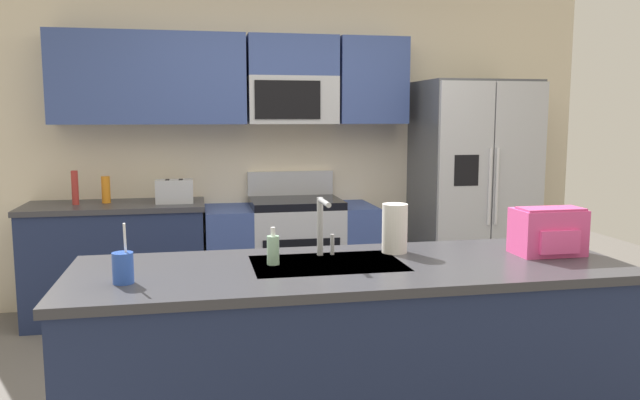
% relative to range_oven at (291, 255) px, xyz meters
% --- Properties ---
extents(kitchen_wall_unit, '(5.20, 0.43, 2.60)m').
position_rel_range_oven_xyz_m(kitchen_wall_unit, '(-0.11, 0.28, 1.03)').
color(kitchen_wall_unit, beige).
rests_on(kitchen_wall_unit, ground).
extents(back_counter, '(1.35, 0.63, 0.90)m').
position_rel_range_oven_xyz_m(back_counter, '(-1.36, -0.00, 0.01)').
color(back_counter, '#1E2A4D').
rests_on(back_counter, ground).
extents(range_oven, '(1.36, 0.61, 1.10)m').
position_rel_range_oven_xyz_m(range_oven, '(0.00, 0.00, 0.00)').
color(range_oven, '#B7BABF').
rests_on(range_oven, ground).
extents(refrigerator, '(0.90, 0.76, 1.85)m').
position_rel_range_oven_xyz_m(refrigerator, '(1.53, -0.07, 0.48)').
color(refrigerator, '#4C4F54').
rests_on(refrigerator, ground).
extents(island_counter, '(2.48, 0.86, 0.90)m').
position_rel_range_oven_xyz_m(island_counter, '(-0.07, -2.28, 0.01)').
color(island_counter, '#1E2A4D').
rests_on(island_counter, ground).
extents(toaster, '(0.28, 0.16, 0.18)m').
position_rel_range_oven_xyz_m(toaster, '(-0.91, -0.05, 0.55)').
color(toaster, '#B7BABF').
rests_on(toaster, back_counter).
extents(pepper_mill, '(0.05, 0.05, 0.26)m').
position_rel_range_oven_xyz_m(pepper_mill, '(-1.64, -0.00, 0.59)').
color(pepper_mill, '#B2332D').
rests_on(pepper_mill, back_counter).
extents(bottle_orange, '(0.07, 0.07, 0.21)m').
position_rel_range_oven_xyz_m(bottle_orange, '(-1.43, 0.05, 0.56)').
color(bottle_orange, orange).
rests_on(bottle_orange, back_counter).
extents(sink_faucet, '(0.08, 0.21, 0.28)m').
position_rel_range_oven_xyz_m(sink_faucet, '(-0.16, -2.09, 0.62)').
color(sink_faucet, '#B7BABF').
rests_on(sink_faucet, island_counter).
extents(drink_cup_blue, '(0.08, 0.08, 0.25)m').
position_rel_range_oven_xyz_m(drink_cup_blue, '(-1.04, -2.41, 0.52)').
color(drink_cup_blue, blue).
rests_on(drink_cup_blue, island_counter).
extents(soap_dispenser, '(0.06, 0.06, 0.17)m').
position_rel_range_oven_xyz_m(soap_dispenser, '(-0.41, -2.21, 0.53)').
color(soap_dispenser, '#A5D8B2').
rests_on(soap_dispenser, island_counter).
extents(paper_towel_roll, '(0.12, 0.12, 0.24)m').
position_rel_range_oven_xyz_m(paper_towel_roll, '(0.20, -2.07, 0.58)').
color(paper_towel_roll, white).
rests_on(paper_towel_roll, island_counter).
extents(backpack, '(0.32, 0.22, 0.23)m').
position_rel_range_oven_xyz_m(backpack, '(0.91, -2.26, 0.57)').
color(backpack, '#EA4C93').
rests_on(backpack, island_counter).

